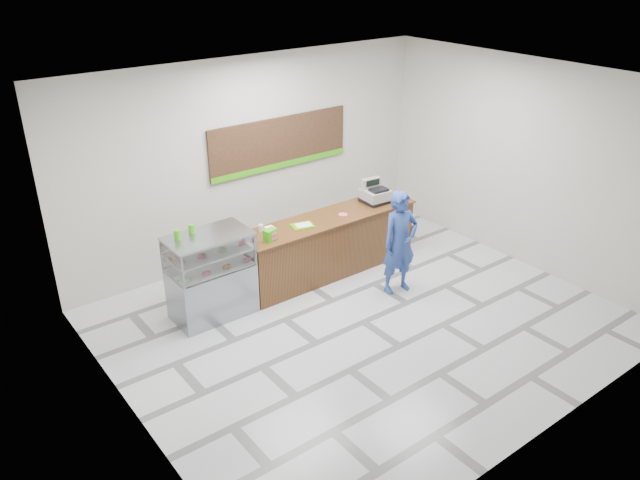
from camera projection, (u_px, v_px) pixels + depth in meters
floor at (364, 322)px, 9.30m from camera, size 7.00×7.00×0.00m
back_wall at (252, 159)px, 10.69m from camera, size 7.00×0.00×7.00m
ceiling at (372, 86)px, 7.78m from camera, size 7.00×7.00×0.00m
sales_counter at (329, 245)px, 10.49m from camera, size 3.26×0.76×1.03m
display_case at (211, 275)px, 9.21m from camera, size 1.22×0.72×1.33m
menu_board at (280, 144)px, 10.88m from camera, size 2.80×0.06×0.90m
cash_register at (375, 194)px, 10.78m from camera, size 0.46×0.48×0.40m
card_terminal at (382, 202)px, 10.79m from camera, size 0.10×0.17×0.04m
serving_tray at (303, 226)px, 9.92m from camera, size 0.40×0.33×0.02m
napkin_box at (270, 231)px, 9.64m from camera, size 0.14×0.14×0.11m
straw_cup at (261, 228)px, 9.73m from camera, size 0.07×0.07×0.11m
promo_box at (270, 235)px, 9.44m from camera, size 0.22×0.17×0.17m
donut_decal at (343, 214)px, 10.35m from camera, size 0.15×0.15×0.00m
green_cup_left at (177, 235)px, 8.77m from camera, size 0.09×0.09×0.14m
green_cup_right at (192, 229)px, 8.96m from camera, size 0.09×0.09×0.14m
customer at (400, 243)px, 9.80m from camera, size 0.68×0.50×1.70m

